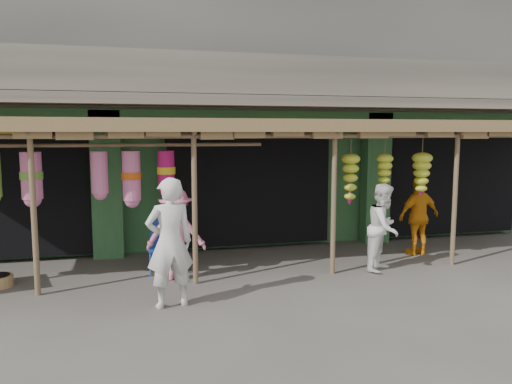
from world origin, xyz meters
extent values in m
plane|color=#514C47|center=(0.00, 0.00, 0.00)|extent=(80.00, 80.00, 0.00)
cube|color=gray|center=(0.00, 5.00, 5.00)|extent=(16.00, 6.00, 4.00)
cube|color=#2D6033|center=(0.00, 5.15, 1.50)|extent=(16.00, 5.70, 3.00)
cube|color=gray|center=(0.00, 1.65, 3.20)|extent=(16.00, 0.90, 0.22)
cube|color=gray|center=(0.00, 1.25, 3.70)|extent=(16.00, 0.10, 0.80)
cube|color=#2D6033|center=(0.00, 2.05, 2.85)|extent=(16.00, 0.35, 0.35)
cube|color=black|center=(-5.00, 3.00, 1.35)|extent=(3.60, 2.00, 2.50)
cube|color=black|center=(0.00, 3.00, 1.35)|extent=(3.60, 2.00, 2.50)
cube|color=black|center=(5.00, 3.00, 1.35)|extent=(3.60, 2.00, 2.50)
cube|color=#2D6033|center=(-3.00, 2.05, 1.50)|extent=(0.60, 0.35, 3.00)
cube|color=#2D6033|center=(3.00, 2.05, 1.50)|extent=(0.60, 0.35, 3.00)
cylinder|color=brown|center=(-4.00, -0.20, 1.30)|extent=(0.09, 0.09, 2.60)
cylinder|color=brown|center=(-1.50, -0.20, 1.30)|extent=(0.09, 0.09, 2.60)
cylinder|color=brown|center=(1.00, -0.20, 1.30)|extent=(0.09, 0.09, 2.60)
cylinder|color=brown|center=(3.50, -0.20, 1.30)|extent=(0.09, 0.09, 2.60)
cylinder|color=brown|center=(-0.25, -0.20, 2.50)|extent=(12.90, 0.08, 0.08)
cylinder|color=brown|center=(-3.00, 0.20, 2.35)|extent=(5.50, 0.06, 0.06)
cube|color=brown|center=(0.00, 0.90, 2.68)|extent=(14.00, 2.70, 0.22)
cylinder|color=#183C9C|center=(-2.23, 0.42, 0.22)|extent=(0.04, 0.04, 0.45)
cylinder|color=#183C9C|center=(-1.83, 0.37, 0.22)|extent=(0.04, 0.04, 0.45)
cylinder|color=#183C9C|center=(-2.17, 0.82, 0.22)|extent=(0.04, 0.04, 0.45)
cylinder|color=#183C9C|center=(-1.77, 0.77, 0.22)|extent=(0.04, 0.04, 0.45)
cube|color=#183C9C|center=(-2.00, 0.59, 0.47)|extent=(0.53, 0.53, 0.06)
cube|color=#183C9C|center=(-1.97, 0.82, 0.74)|extent=(0.47, 0.10, 0.50)
cylinder|color=olive|center=(-2.00, 0.57, 0.09)|extent=(0.54, 0.54, 0.19)
imported|color=silver|center=(-2.00, -1.23, 0.96)|extent=(0.77, 0.58, 1.92)
imported|color=white|center=(2.00, -0.22, 0.81)|extent=(1.00, 0.99, 1.63)
imported|color=orange|center=(3.30, 0.69, 0.82)|extent=(1.01, 0.52, 1.64)
imported|color=pink|center=(-1.79, 0.17, 0.80)|extent=(1.14, 0.81, 1.60)
camera|label=1|loc=(-2.53, -8.45, 2.56)|focal=35.00mm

